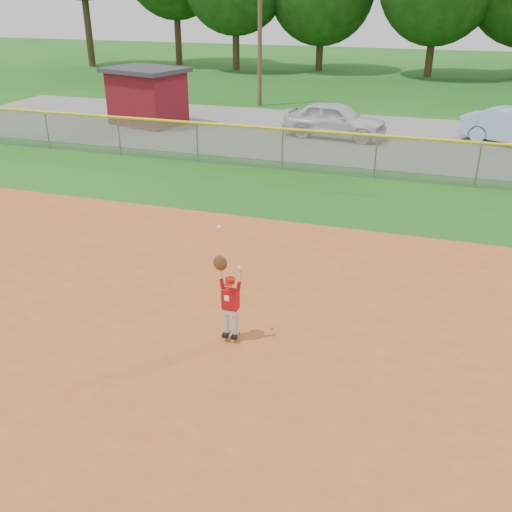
{
  "coord_description": "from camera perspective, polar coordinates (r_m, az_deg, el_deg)",
  "views": [
    {
      "loc": [
        1.99,
        -9.56,
        5.98
      ],
      "look_at": [
        -1.22,
        0.37,
        1.1
      ],
      "focal_mm": 40.0,
      "sensor_mm": 36.0,
      "label": 1
    }
  ],
  "objects": [
    {
      "name": "outfield_fence",
      "position": [
        20.31,
        11.9,
        10.0
      ],
      "size": [
        40.06,
        0.1,
        1.55
      ],
      "color": "gray",
      "rests_on": "ground"
    },
    {
      "name": "utility_shed",
      "position": [
        28.87,
        -10.84,
        15.44
      ],
      "size": [
        4.16,
        3.6,
        2.66
      ],
      "color": "#5C0D14",
      "rests_on": "ground"
    },
    {
      "name": "parking_strip",
      "position": [
        26.32,
        13.38,
        11.31
      ],
      "size": [
        44.0,
        10.0,
        0.03
      ],
      "primitive_type": "cube",
      "color": "slate",
      "rests_on": "ground"
    },
    {
      "name": "power_lines",
      "position": [
        31.6,
        17.38,
        21.68
      ],
      "size": [
        19.4,
        0.24,
        9.0
      ],
      "color": "#4C3823",
      "rests_on": "ground"
    },
    {
      "name": "car_white_a",
      "position": [
        26.0,
        7.9,
        13.36
      ],
      "size": [
        4.72,
        2.33,
        1.55
      ],
      "primitive_type": "imported",
      "rotation": [
        0.0,
        0.0,
        1.46
      ],
      "color": "silver",
      "rests_on": "parking_strip"
    },
    {
      "name": "ballplayer",
      "position": [
        10.34,
        -2.72,
        -4.16
      ],
      "size": [
        0.53,
        0.23,
        2.2
      ],
      "color": "silver",
      "rests_on": "ground"
    },
    {
      "name": "clay_infield",
      "position": [
        9.08,
        0.79,
        -15.94
      ],
      "size": [
        24.0,
        16.0,
        0.04
      ],
      "primitive_type": "cube",
      "color": "#B04F1F",
      "rests_on": "ground"
    },
    {
      "name": "ground",
      "position": [
        11.45,
        5.27,
        -6.54
      ],
      "size": [
        120.0,
        120.0,
        0.0
      ],
      "primitive_type": "plane",
      "color": "#1A5713",
      "rests_on": "ground"
    }
  ]
}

